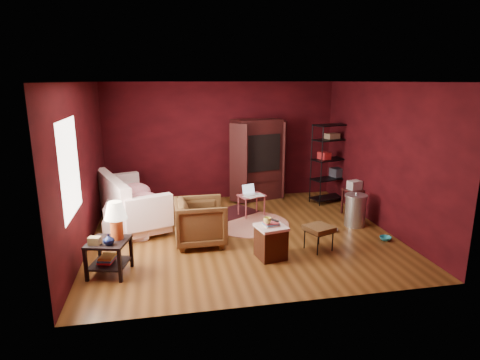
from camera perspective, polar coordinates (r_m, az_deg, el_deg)
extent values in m
cube|color=brown|center=(7.67, 0.29, -7.69)|extent=(5.50, 5.00, 0.02)
cube|color=white|center=(7.13, 0.32, 13.87)|extent=(5.50, 5.00, 0.02)
cube|color=#43090E|center=(9.71, -2.61, 5.53)|extent=(5.50, 0.02, 2.80)
cube|color=#43090E|center=(4.91, 6.05, -2.97)|extent=(5.50, 0.02, 2.80)
cube|color=#43090E|center=(7.27, -21.58, 1.69)|extent=(0.02, 5.00, 2.80)
cube|color=#43090E|center=(8.26, 19.46, 3.25)|extent=(0.02, 5.00, 2.80)
cube|color=white|center=(6.26, -23.06, 1.58)|extent=(0.02, 1.20, 1.40)
imported|color=white|center=(8.36, -15.50, -3.41)|extent=(0.60, 2.04, 0.80)
imported|color=black|center=(7.11, -5.65, -5.65)|extent=(0.81, 0.86, 0.89)
imported|color=#ACAFB3|center=(7.95, 13.02, -6.39)|extent=(0.22, 0.12, 0.21)
imported|color=#27A3B6|center=(7.80, 20.02, -7.32)|extent=(0.21, 0.07, 0.21)
imported|color=#0C153E|center=(6.11, -18.18, -8.04)|extent=(0.19, 0.19, 0.16)
imported|color=#FFFE7C|center=(6.40, 3.92, -5.65)|extent=(0.14, 0.12, 0.13)
cube|color=black|center=(6.29, -18.26, -8.37)|extent=(0.68, 0.68, 0.04)
cube|color=black|center=(6.42, -18.02, -11.20)|extent=(0.63, 0.63, 0.03)
cube|color=black|center=(6.27, -21.09, -11.16)|extent=(0.06, 0.06, 0.52)
cube|color=black|center=(6.09, -16.71, -11.58)|extent=(0.06, 0.06, 0.52)
cube|color=black|center=(6.69, -19.32, -9.41)|extent=(0.06, 0.06, 0.52)
cube|color=black|center=(6.51, -15.20, -9.73)|extent=(0.06, 0.06, 0.52)
cylinder|color=#D05A26|center=(6.26, -17.12, -6.63)|extent=(0.23, 0.23, 0.31)
cone|color=#F2E5C6|center=(6.17, -17.31, -4.13)|extent=(0.41, 0.41, 0.26)
cube|color=olive|center=(6.19, -19.99, -8.11)|extent=(0.19, 0.15, 0.11)
cube|color=#CA323C|center=(6.42, -18.44, -10.83)|extent=(0.26, 0.30, 0.03)
cube|color=#3288CA|center=(6.40, -18.39, -10.57)|extent=(0.26, 0.30, 0.03)
cube|color=#E4C14C|center=(6.39, -18.33, -10.31)|extent=(0.26, 0.30, 0.03)
cube|color=white|center=(8.35, -14.95, -4.10)|extent=(1.50, 2.21, 0.43)
cube|color=white|center=(8.18, -17.60, -2.54)|extent=(0.87, 1.99, 0.86)
cube|color=white|center=(7.34, -12.84, -4.53)|extent=(0.87, 0.47, 0.59)
cube|color=white|center=(9.24, -16.80, -0.97)|extent=(0.87, 0.47, 0.59)
ellipsoid|color=#EE214F|center=(7.72, -13.50, -2.82)|extent=(0.71, 0.71, 0.30)
ellipsoid|color=#EE214F|center=(8.26, -14.75, -1.64)|extent=(0.80, 0.80, 0.34)
ellipsoid|color=white|center=(8.77, -15.72, -1.09)|extent=(0.66, 0.66, 0.28)
cube|color=#461F10|center=(6.61, 4.40, -8.94)|extent=(0.50, 0.50, 0.51)
cube|color=white|center=(6.51, 4.45, -6.70)|extent=(0.53, 0.53, 0.05)
cube|color=beige|center=(6.50, 4.45, -6.42)|extent=(0.28, 0.23, 0.02)
cube|color=#5190BE|center=(6.49, 4.46, -6.25)|extent=(0.28, 0.24, 0.02)
cube|color=#D9515C|center=(6.49, 4.46, -6.08)|extent=(0.24, 0.20, 0.02)
cube|color=black|center=(6.53, 4.94, -5.75)|extent=(0.12, 0.15, 0.02)
cube|color=black|center=(6.97, 11.18, -6.76)|extent=(0.54, 0.54, 0.08)
cube|color=black|center=(6.99, 11.16, -7.16)|extent=(0.48, 0.48, 0.02)
cylinder|color=black|center=(6.83, 11.00, -9.13)|extent=(0.03, 0.03, 0.34)
cylinder|color=black|center=(7.05, 13.03, -8.50)|extent=(0.03, 0.03, 0.34)
cylinder|color=black|center=(7.06, 9.16, -8.27)|extent=(0.03, 0.03, 0.34)
cylinder|color=black|center=(7.27, 11.18, -7.69)|extent=(0.03, 0.03, 0.34)
cylinder|color=beige|center=(8.16, 1.49, -6.22)|extent=(1.97, 1.97, 0.01)
cube|color=#4F151C|center=(8.78, -1.24, -4.69)|extent=(1.31, 1.19, 0.01)
cube|color=#C05761|center=(8.52, 1.64, -2.23)|extent=(0.63, 0.53, 0.03)
cylinder|color=#C05761|center=(8.34, 0.83, -4.19)|extent=(0.04, 0.04, 0.45)
cylinder|color=#C05761|center=(8.58, 3.49, -3.69)|extent=(0.04, 0.04, 0.45)
cylinder|color=#C05761|center=(8.59, -0.22, -3.64)|extent=(0.04, 0.04, 0.45)
cylinder|color=#C05761|center=(8.82, 2.39, -3.17)|extent=(0.04, 0.04, 0.45)
cube|color=silver|center=(8.53, 1.55, -2.06)|extent=(0.34, 0.28, 0.01)
cube|color=silver|center=(8.59, 1.20, -1.26)|extent=(0.29, 0.15, 0.19)
cube|color=white|center=(8.38, 1.35, -2.38)|extent=(0.30, 0.33, 0.00)
cube|color=white|center=(8.51, 2.65, -2.14)|extent=(0.23, 0.30, 0.00)
cube|color=#391011|center=(9.71, 2.34, 2.94)|extent=(1.24, 0.88, 1.93)
cube|color=black|center=(9.59, 2.64, 4.03)|extent=(1.00, 0.68, 0.87)
cube|color=#391011|center=(9.19, -0.19, 2.32)|extent=(0.38, 0.34, 1.83)
cube|color=#391011|center=(9.77, 6.30, 2.94)|extent=(0.21, 0.45, 1.83)
cube|color=#313437|center=(9.65, 2.49, 3.48)|extent=(0.74, 0.65, 0.53)
cube|color=black|center=(9.42, 3.23, 3.22)|extent=(0.50, 0.14, 0.41)
cube|color=#391011|center=(9.78, 2.45, -0.04)|extent=(1.02, 0.73, 0.05)
cylinder|color=black|center=(9.24, 11.51, 1.85)|extent=(0.03, 0.03, 1.85)
cylinder|color=black|center=(9.82, 15.37, 2.33)|extent=(0.03, 0.03, 1.85)
cylinder|color=black|center=(9.52, 10.07, 2.26)|extent=(0.03, 0.03, 1.85)
cylinder|color=black|center=(10.08, 13.91, 2.71)|extent=(0.03, 0.03, 1.85)
cube|color=black|center=(9.85, 12.51, -2.40)|extent=(0.98, 0.65, 0.03)
cube|color=black|center=(9.74, 12.65, 0.22)|extent=(0.98, 0.65, 0.03)
cube|color=black|center=(9.64, 12.79, 2.90)|extent=(0.98, 0.65, 0.03)
cube|color=black|center=(9.56, 12.94, 5.62)|extent=(0.98, 0.65, 0.03)
cube|color=black|center=(9.52, 13.06, 7.65)|extent=(0.98, 0.65, 0.03)
cube|color=maroon|center=(9.49, 11.89, 3.41)|extent=(0.28, 0.31, 0.16)
cube|color=#353542|center=(9.84, 13.59, 1.06)|extent=(0.32, 0.32, 0.21)
cube|color=#856950|center=(9.55, 12.97, 6.11)|extent=(0.36, 0.29, 0.12)
cube|color=#391011|center=(8.90, 15.92, -1.39)|extent=(0.46, 0.46, 0.04)
cube|color=#391011|center=(8.76, 15.70, -3.49)|extent=(0.05, 0.05, 0.55)
cube|color=#391011|center=(8.97, 17.24, -3.19)|extent=(0.05, 0.05, 0.55)
cube|color=#391011|center=(8.99, 14.36, -2.96)|extent=(0.05, 0.05, 0.55)
cube|color=#391011|center=(9.20, 15.89, -2.68)|extent=(0.05, 0.05, 0.55)
cube|color=silver|center=(8.88, 15.97, -0.69)|extent=(0.31, 0.27, 0.19)
cylinder|color=silver|center=(8.30, 16.06, -4.29)|extent=(0.52, 0.52, 0.60)
cylinder|color=silver|center=(8.20, 16.21, -2.16)|extent=(0.57, 0.57, 0.04)
sphere|color=silver|center=(8.19, 16.23, -1.89)|extent=(0.08, 0.08, 0.06)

